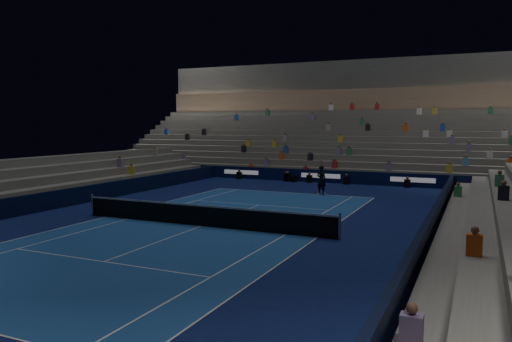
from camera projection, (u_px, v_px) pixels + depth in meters
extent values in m
plane|color=#0D184E|center=(201.00, 226.00, 22.40)|extent=(90.00, 90.00, 0.00)
cube|color=#1A4994|center=(201.00, 226.00, 22.40)|extent=(10.97, 23.77, 0.01)
cube|color=black|center=(321.00, 176.00, 39.12)|extent=(44.00, 0.25, 1.00)
cube|color=black|center=(426.00, 235.00, 18.36)|extent=(0.25, 37.00, 1.00)
cube|color=black|center=(45.00, 201.00, 26.34)|extent=(0.25, 37.00, 1.00)
cube|color=#60605C|center=(325.00, 178.00, 40.05)|extent=(44.00, 1.00, 0.50)
cube|color=#60605C|center=(328.00, 174.00, 40.93)|extent=(44.00, 1.00, 1.00)
cube|color=#60605C|center=(331.00, 170.00, 41.81)|extent=(44.00, 1.00, 1.50)
cube|color=#60605C|center=(335.00, 166.00, 42.70)|extent=(44.00, 1.00, 2.00)
cube|color=#60605C|center=(338.00, 162.00, 43.58)|extent=(44.00, 1.00, 2.50)
cube|color=#60605C|center=(341.00, 159.00, 44.46)|extent=(44.00, 1.00, 3.00)
cube|color=#60605C|center=(344.00, 155.00, 45.34)|extent=(44.00, 1.00, 3.50)
cube|color=#60605C|center=(346.00, 152.00, 46.23)|extent=(44.00, 1.00, 4.00)
cube|color=#60605C|center=(349.00, 149.00, 47.11)|extent=(44.00, 1.00, 4.50)
cube|color=#60605C|center=(351.00, 146.00, 47.99)|extent=(44.00, 1.00, 5.00)
cube|color=#60605C|center=(354.00, 143.00, 48.87)|extent=(44.00, 1.00, 5.50)
cube|color=#60605C|center=(356.00, 140.00, 49.76)|extent=(44.00, 1.00, 6.00)
cube|color=#997A5E|center=(359.00, 100.00, 50.36)|extent=(44.00, 0.60, 2.20)
cube|color=#4B4B48|center=(363.00, 75.00, 51.39)|extent=(44.00, 2.40, 3.00)
cube|color=slate|center=(449.00, 244.00, 18.05)|extent=(1.00, 37.00, 0.50)
cube|color=slate|center=(479.00, 240.00, 17.62)|extent=(1.00, 37.00, 1.00)
cube|color=slate|center=(511.00, 236.00, 17.18)|extent=(1.00, 37.00, 1.50)
cube|color=slate|center=(34.00, 205.00, 26.69)|extent=(1.00, 37.00, 0.50)
cube|color=slate|center=(21.00, 199.00, 27.08)|extent=(1.00, 37.00, 1.00)
cube|color=slate|center=(8.00, 194.00, 27.47)|extent=(1.00, 37.00, 1.50)
cylinder|color=#B2B2B7|center=(92.00, 205.00, 24.98)|extent=(0.10, 0.10, 1.10)
cylinder|color=#B2B2B7|center=(340.00, 226.00, 19.71)|extent=(0.10, 0.10, 1.10)
cube|color=black|center=(201.00, 216.00, 22.35)|extent=(12.80, 0.03, 0.90)
cube|color=white|center=(201.00, 206.00, 22.31)|extent=(12.80, 0.04, 0.08)
imported|color=black|center=(321.00, 180.00, 32.22)|extent=(0.81, 0.65, 1.94)
cube|color=black|center=(294.00, 178.00, 39.53)|extent=(0.50, 0.57, 0.54)
cylinder|color=black|center=(292.00, 177.00, 39.13)|extent=(0.23, 0.38, 0.16)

